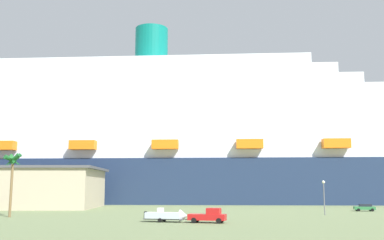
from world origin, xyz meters
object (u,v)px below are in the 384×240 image
cruise_ship (237,147)px  small_boat_on_trailer (168,216)px  pickup_truck (209,216)px  palm_tree (13,165)px  parked_car_green_wagon (365,207)px  street_lamp (324,192)px

cruise_ship → small_boat_on_trailer: (-16.53, -82.10, -17.93)m
pickup_truck → palm_tree: (-35.49, 12.14, 8.30)m
small_boat_on_trailer → parked_car_green_wagon: small_boat_on_trailer is taller
pickup_truck → street_lamp: 29.71m
pickup_truck → parked_car_green_wagon: 49.14m
small_boat_on_trailer → palm_tree: size_ratio=0.67×
pickup_truck → small_boat_on_trailer: 6.34m
small_boat_on_trailer → palm_tree: 32.31m
pickup_truck → palm_tree: 38.41m
small_boat_on_trailer → street_lamp: size_ratio=1.18×
cruise_ship → palm_tree: 85.34m
small_boat_on_trailer → cruise_ship: bearing=78.6°
cruise_ship → palm_tree: bearing=-122.7°
palm_tree → street_lamp: size_ratio=1.75×
street_lamp → pickup_truck: bearing=-139.0°
pickup_truck → street_lamp: size_ratio=0.90×
cruise_ship → street_lamp: 66.81m
small_boat_on_trailer → pickup_truck: bearing=-12.7°
pickup_truck → street_lamp: bearing=41.0°
pickup_truck → palm_tree: palm_tree is taller
small_boat_on_trailer → parked_car_green_wagon: bearing=38.7°
small_boat_on_trailer → street_lamp: bearing=32.3°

